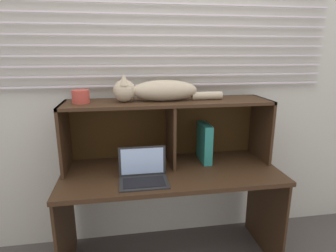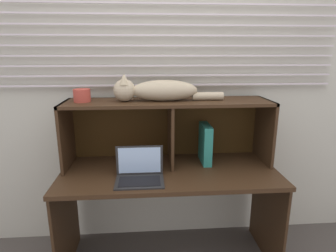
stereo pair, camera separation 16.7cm
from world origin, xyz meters
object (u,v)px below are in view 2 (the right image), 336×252
(laptop, at_px, (140,173))
(small_basket, at_px, (82,95))
(binder_upright, at_px, (205,143))
(book_stack, at_px, (134,162))
(cat, at_px, (156,90))

(laptop, xyz_separation_m, small_basket, (-0.39, 0.27, 0.47))
(laptop, distance_m, binder_upright, 0.57)
(book_stack, xyz_separation_m, small_basket, (-0.34, 0.01, 0.50))
(binder_upright, relative_size, small_basket, 2.52)
(small_basket, bearing_deg, binder_upright, 0.00)
(small_basket, bearing_deg, cat, 0.00)
(small_basket, bearing_deg, book_stack, -1.00)
(laptop, height_order, small_basket, small_basket)
(book_stack, height_order, small_basket, small_basket)
(cat, xyz_separation_m, book_stack, (-0.17, -0.01, -0.53))
(cat, bearing_deg, book_stack, -177.93)
(binder_upright, bearing_deg, small_basket, 180.00)
(binder_upright, distance_m, small_basket, 0.95)
(binder_upright, bearing_deg, book_stack, -179.35)
(binder_upright, relative_size, book_stack, 1.15)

